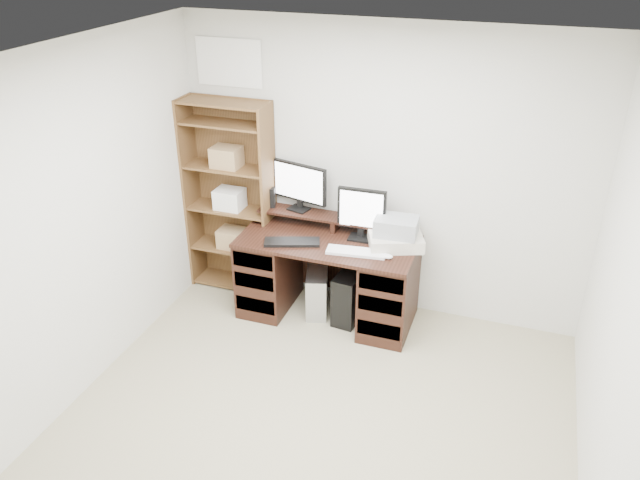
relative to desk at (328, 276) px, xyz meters
The scene contains 14 objects.
room 1.88m from the desk, 78.18° to the right, with size 3.54×4.04×2.54m.
desk is the anchor object (origin of this frame).
riser_shelf 0.50m from the desk, 90.00° to the left, with size 1.40×0.22×0.12m.
monitor_wide 0.84m from the desk, 144.20° to the left, with size 0.53×0.18×0.42m.
monitor_small 0.66m from the desk, 25.40° to the left, with size 0.41×0.15×0.45m.
speaker 0.86m from the desk, 160.67° to the left, with size 0.07×0.07×0.18m, color black.
keyboard_black 0.49m from the desk, 147.56° to the right, with size 0.46×0.15×0.03m, color black.
keyboard_white 0.49m from the desk, 27.94° to the right, with size 0.48×0.14×0.02m, color silver.
mouse 0.68m from the desk, 15.81° to the right, with size 0.09×0.06×0.04m, color white.
printer 0.70m from the desk, ahead, with size 0.43×0.32×0.11m, color beige.
basket 0.78m from the desk, ahead, with size 0.34×0.25×0.15m, color #91959A.
tower_silver 0.22m from the desk, behind, with size 0.18×0.40×0.40m, color #ADAFB4.
tower_black 0.26m from the desk, ahead, with size 0.25×0.48×0.46m.
bookshelf 1.16m from the desk, 168.05° to the left, with size 0.80×0.30×1.80m.
Camera 1 is at (1.12, -2.78, 3.18)m, focal length 35.00 mm.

